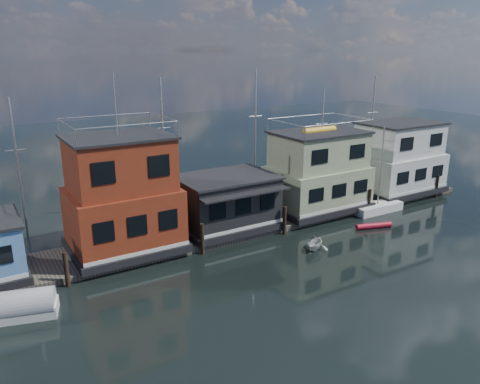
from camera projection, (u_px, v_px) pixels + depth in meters
ground at (337, 295)px, 26.90m from camera, size 160.00×160.00×0.00m
dock at (232, 228)px, 36.66m from camera, size 48.00×5.00×0.40m
houseboat_red at (122, 197)px, 31.30m from camera, size 7.40×5.90×11.86m
houseboat_dark at (226, 202)px, 35.75m from camera, size 7.40×6.10×4.06m
houseboat_green at (318, 172)px, 39.91m from camera, size 8.40×5.90×7.03m
houseboat_white at (398, 159)px, 44.88m from camera, size 8.40×5.90×6.66m
pilings at (247, 229)px, 33.94m from camera, size 42.28×0.28×2.20m
background_masts at (244, 142)px, 42.37m from camera, size 36.40×0.16×12.00m
red_kayak at (374, 226)px, 36.99m from camera, size 2.98×1.31×0.44m
dinghy_white at (315, 242)px, 32.98m from camera, size 2.67×2.56×1.09m
tarp_runabout at (17, 307)px, 24.52m from camera, size 4.24×2.56×1.61m
day_sailer at (377, 207)px, 40.71m from camera, size 4.75×1.67×7.45m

